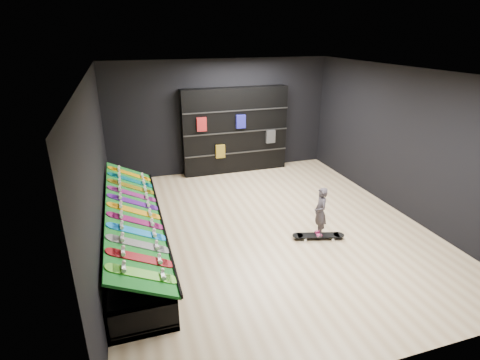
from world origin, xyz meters
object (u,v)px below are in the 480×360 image
object	(u,v)px
display_rack	(134,236)
child	(320,221)
floor_skateboard	(318,237)
back_shelving	(235,131)

from	to	relation	value
display_rack	child	bearing A→B (deg)	-12.24
floor_skateboard	back_shelving	bearing A→B (deg)	111.54
back_shelving	display_rack	bearing A→B (deg)	-131.13
display_rack	back_shelving	xyz separation A→B (m)	(2.90, 3.32, 0.89)
display_rack	floor_skateboard	size ratio (longest dim) A/B	4.59
back_shelving	child	size ratio (longest dim) A/B	5.02
display_rack	back_shelving	size ratio (longest dim) A/B	1.57
floor_skateboard	child	world-z (taller)	child
child	back_shelving	bearing A→B (deg)	-162.69
floor_skateboard	display_rack	bearing A→B (deg)	-176.41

